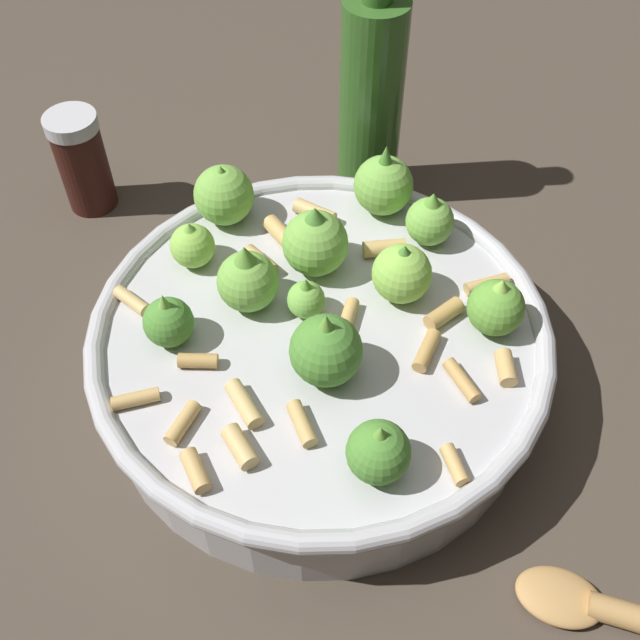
# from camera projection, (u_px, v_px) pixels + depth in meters

# --- Properties ---
(ground_plane) EXTENTS (2.40, 2.40, 0.00)m
(ground_plane) POSITION_uv_depth(u_px,v_px,m) (320.00, 378.00, 0.55)
(ground_plane) COLOR #42382D
(cooking_pan) EXTENTS (0.32, 0.32, 0.12)m
(cooking_pan) POSITION_uv_depth(u_px,v_px,m) (321.00, 340.00, 0.52)
(cooking_pan) COLOR #B7B7BC
(cooking_pan) RESTS_ON ground
(pepper_shaker) EXTENTS (0.04, 0.04, 0.09)m
(pepper_shaker) POSITION_uv_depth(u_px,v_px,m) (82.00, 161.00, 0.64)
(pepper_shaker) COLOR #33140F
(pepper_shaker) RESTS_ON ground
(olive_oil_bottle) EXTENTS (0.05, 0.05, 0.23)m
(olive_oil_bottle) POSITION_uv_depth(u_px,v_px,m) (371.00, 97.00, 0.62)
(olive_oil_bottle) COLOR #336023
(olive_oil_bottle) RESTS_ON ground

